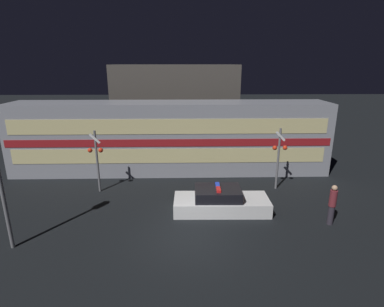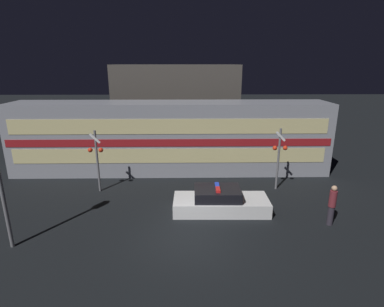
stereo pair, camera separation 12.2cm
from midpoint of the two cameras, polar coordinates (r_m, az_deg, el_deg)
The scene contains 7 objects.
ground_plane at distance 12.81m, azimuth -0.42°, elevation -15.80°, with size 120.00×120.00×0.00m, color black.
train at distance 19.57m, azimuth -3.92°, elevation 3.08°, with size 20.18×2.83×4.57m.
police_car at distance 14.73m, azimuth 5.59°, elevation -9.15°, with size 4.59×1.84×1.30m.
pedestrian at distance 14.67m, azimuth 25.33°, elevation -8.84°, with size 0.31×0.31×1.87m.
crossing_signal_near at distance 17.26m, azimuth 16.43°, elevation -0.18°, with size 0.82×0.33×3.53m.
crossing_signal_far at distance 17.05m, azimuth -17.51°, elevation -0.55°, with size 0.82×0.33×3.49m.
building_left at distance 26.00m, azimuth -2.76°, elevation 9.03°, with size 10.03×5.29×6.83m.
Camera 2 is at (-0.03, -10.81, 6.89)m, focal length 28.00 mm.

